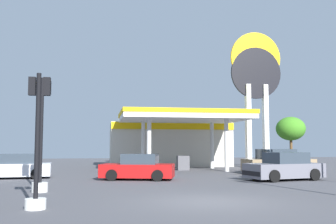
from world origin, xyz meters
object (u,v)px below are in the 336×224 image
car_1 (138,168)px  car_3 (284,167)px  car_2 (278,163)px  car_4 (16,167)px  station_pole_sign (256,81)px  traffic_signal_2 (37,154)px  tree_2 (291,129)px  traffic_signal_0 (41,150)px  tree_1 (140,124)px

car_1 → car_3: car_3 is taller
car_1 → car_2: bearing=16.8°
car_3 → car_4: 15.25m
station_pole_sign → car_1: (-11.45, -10.58, -6.98)m
traffic_signal_2 → car_2: bearing=42.0°
car_2 → car_3: 4.86m
car_1 → car_4: size_ratio=1.06×
car_2 → tree_2: (9.16, 15.86, 2.98)m
car_3 → car_1: bearing=168.5°
traffic_signal_0 → traffic_signal_2: 4.44m
tree_2 → traffic_signal_2: bearing=-129.0°
car_1 → traffic_signal_0: (-4.49, -4.97, 1.07)m
car_2 → tree_2: 18.56m
traffic_signal_0 → tree_2: 33.36m
car_1 → traffic_signal_2: 10.23m
car_3 → traffic_signal_2: traffic_signal_2 is taller
traffic_signal_0 → tree_1: bearing=74.7°
tree_1 → traffic_signal_0: bearing=-105.3°
traffic_signal_2 → traffic_signal_0: bearing=96.9°
car_2 → traffic_signal_2: size_ratio=1.14×
traffic_signal_0 → tree_2: bearing=45.5°
station_pole_sign → car_3: bearing=-106.2°
tree_2 → car_4: bearing=-147.0°
traffic_signal_2 → car_1: bearing=67.2°
car_3 → traffic_signal_2: (-11.86, -7.78, 0.95)m
station_pole_sign → tree_2: size_ratio=2.36×
car_3 → traffic_signal_2: 14.21m
car_2 → traffic_signal_0: 16.25m
car_2 → car_3: size_ratio=1.03×
car_2 → traffic_signal_2: traffic_signal_2 is taller
station_pole_sign → tree_2: station_pole_sign is taller
car_4 → tree_2: bearing=33.0°
car_3 → car_4: car_3 is taller
station_pole_sign → tree_2: (7.40, 8.20, -3.90)m
traffic_signal_2 → tree_1: size_ratio=0.72×
car_4 → tree_2: 30.83m
car_4 → traffic_signal_0: bearing=-71.2°
tree_2 → tree_1: bearing=-178.6°
car_4 → car_1: bearing=-16.9°
car_3 → tree_1: bearing=106.8°
car_1 → tree_1: 18.77m
car_4 → traffic_signal_2: (2.93, -11.47, 1.00)m
car_1 → traffic_signal_2: size_ratio=1.05×
car_2 → tree_1: tree_1 is taller
station_pole_sign → traffic_signal_0: bearing=-135.7°
station_pole_sign → car_4: size_ratio=2.93×
car_1 → car_3: bearing=-11.5°
tree_1 → station_pole_sign: bearing=-39.1°
car_3 → car_2: bearing=68.5°
traffic_signal_2 → tree_2: tree_2 is taller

